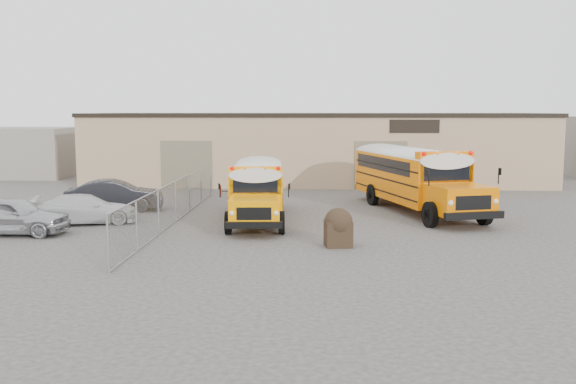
{
  "coord_description": "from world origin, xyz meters",
  "views": [
    {
      "loc": [
        0.27,
        -24.36,
        4.83
      ],
      "look_at": [
        -0.99,
        1.05,
        1.6
      ],
      "focal_mm": 40.0,
      "sensor_mm": 36.0,
      "label": 1
    }
  ],
  "objects_px": {
    "car_dark": "(115,195)",
    "car_white": "(86,209)",
    "school_bus_right": "(367,163)",
    "car_silver": "(11,216)",
    "school_bus_left": "(260,174)",
    "tarp_bundle": "(338,227)"
  },
  "relations": [
    {
      "from": "school_bus_left",
      "to": "school_bus_right",
      "type": "xyz_separation_m",
      "value": [
        5.9,
        3.48,
        0.29
      ]
    },
    {
      "from": "school_bus_right",
      "to": "car_white",
      "type": "xyz_separation_m",
      "value": [
        -12.78,
        -10.53,
        -1.17
      ]
    },
    {
      "from": "car_silver",
      "to": "car_dark",
      "type": "bearing_deg",
      "value": -19.21
    },
    {
      "from": "tarp_bundle",
      "to": "car_silver",
      "type": "relative_size",
      "value": 0.32
    },
    {
      "from": "school_bus_left",
      "to": "car_silver",
      "type": "distance_m",
      "value": 13.15
    },
    {
      "from": "school_bus_right",
      "to": "car_white",
      "type": "bearing_deg",
      "value": -140.5
    },
    {
      "from": "car_dark",
      "to": "school_bus_left",
      "type": "bearing_deg",
      "value": -73.67
    },
    {
      "from": "car_silver",
      "to": "car_white",
      "type": "distance_m",
      "value": 3.29
    },
    {
      "from": "school_bus_right",
      "to": "car_dark",
      "type": "xyz_separation_m",
      "value": [
        -12.65,
        -6.96,
        -1.05
      ]
    },
    {
      "from": "school_bus_left",
      "to": "tarp_bundle",
      "type": "height_order",
      "value": "school_bus_left"
    },
    {
      "from": "school_bus_right",
      "to": "car_silver",
      "type": "bearing_deg",
      "value": -138.35
    },
    {
      "from": "school_bus_left",
      "to": "car_silver",
      "type": "xyz_separation_m",
      "value": [
        -8.88,
        -9.66,
        -0.76
      ]
    },
    {
      "from": "school_bus_right",
      "to": "car_dark",
      "type": "height_order",
      "value": "school_bus_right"
    },
    {
      "from": "car_silver",
      "to": "school_bus_right",
      "type": "bearing_deg",
      "value": -48.56
    },
    {
      "from": "school_bus_left",
      "to": "school_bus_right",
      "type": "distance_m",
      "value": 6.86
    },
    {
      "from": "school_bus_right",
      "to": "car_dark",
      "type": "bearing_deg",
      "value": -151.18
    },
    {
      "from": "tarp_bundle",
      "to": "car_dark",
      "type": "relative_size",
      "value": 0.31
    },
    {
      "from": "car_dark",
      "to": "car_white",
      "type": "bearing_deg",
      "value": 166.99
    },
    {
      "from": "school_bus_right",
      "to": "car_silver",
      "type": "distance_m",
      "value": 19.81
    },
    {
      "from": "tarp_bundle",
      "to": "car_silver",
      "type": "bearing_deg",
      "value": 172.93
    },
    {
      "from": "school_bus_left",
      "to": "car_dark",
      "type": "relative_size",
      "value": 1.99
    },
    {
      "from": "school_bus_left",
      "to": "tarp_bundle",
      "type": "bearing_deg",
      "value": -71.13
    }
  ]
}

